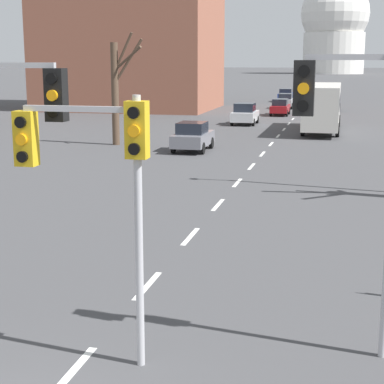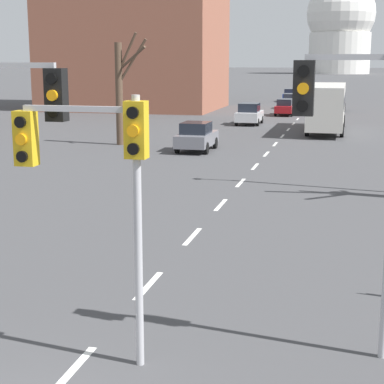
{
  "view_description": "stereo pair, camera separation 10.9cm",
  "coord_description": "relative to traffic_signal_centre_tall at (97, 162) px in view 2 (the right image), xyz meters",
  "views": [
    {
      "loc": [
        4.41,
        -7.03,
        5.38
      ],
      "look_at": [
        1.63,
        4.82,
        2.85
      ],
      "focal_mm": 60.0,
      "sensor_mm": 36.0,
      "label": 1
    },
    {
      "loc": [
        4.52,
        -7.0,
        5.38
      ],
      "look_at": [
        1.63,
        4.82,
        2.85
      ],
      "focal_mm": 60.0,
      "sensor_mm": 36.0,
      "label": 2
    }
  ],
  "objects": [
    {
      "name": "lane_stripe_0",
      "position": [
        -0.37,
        -0.57,
        -3.64
      ],
      "size": [
        0.16,
        2.0,
        0.01
      ],
      "primitive_type": "cube",
      "color": "silver",
      "rests_on": "ground_plane"
    },
    {
      "name": "lane_stripe_1",
      "position": [
        -0.37,
        3.93,
        -3.64
      ],
      "size": [
        0.16,
        2.0,
        0.01
      ],
      "primitive_type": "cube",
      "color": "silver",
      "rests_on": "ground_plane"
    },
    {
      "name": "lane_stripe_2",
      "position": [
        -0.37,
        8.43,
        -3.64
      ],
      "size": [
        0.16,
        2.0,
        0.01
      ],
      "primitive_type": "cube",
      "color": "silver",
      "rests_on": "ground_plane"
    },
    {
      "name": "lane_stripe_3",
      "position": [
        -0.37,
        12.93,
        -3.64
      ],
      "size": [
        0.16,
        2.0,
        0.01
      ],
      "primitive_type": "cube",
      "color": "silver",
      "rests_on": "ground_plane"
    },
    {
      "name": "lane_stripe_4",
      "position": [
        -0.37,
        17.43,
        -3.64
      ],
      "size": [
        0.16,
        2.0,
        0.01
      ],
      "primitive_type": "cube",
      "color": "silver",
      "rests_on": "ground_plane"
    },
    {
      "name": "lane_stripe_5",
      "position": [
        -0.37,
        21.93,
        -3.64
      ],
      "size": [
        0.16,
        2.0,
        0.01
      ],
      "primitive_type": "cube",
      "color": "silver",
      "rests_on": "ground_plane"
    },
    {
      "name": "lane_stripe_6",
      "position": [
        -0.37,
        26.43,
        -3.64
      ],
      "size": [
        0.16,
        2.0,
        0.01
      ],
      "primitive_type": "cube",
      "color": "silver",
      "rests_on": "ground_plane"
    },
    {
      "name": "lane_stripe_7",
      "position": [
        -0.37,
        30.93,
        -3.64
      ],
      "size": [
        0.16,
        2.0,
        0.01
      ],
      "primitive_type": "cube",
      "color": "silver",
      "rests_on": "ground_plane"
    },
    {
      "name": "lane_stripe_8",
      "position": [
        -0.37,
        35.43,
        -3.64
      ],
      "size": [
        0.16,
        2.0,
        0.01
      ],
      "primitive_type": "cube",
      "color": "silver",
      "rests_on": "ground_plane"
    },
    {
      "name": "lane_stripe_9",
      "position": [
        -0.37,
        39.93,
        -3.64
      ],
      "size": [
        0.16,
        2.0,
        0.01
      ],
      "primitive_type": "cube",
      "color": "silver",
      "rests_on": "ground_plane"
    },
    {
      "name": "lane_stripe_10",
      "position": [
        -0.37,
        44.43,
        -3.64
      ],
      "size": [
        0.16,
        2.0,
        0.01
      ],
      "primitive_type": "cube",
      "color": "silver",
      "rests_on": "ground_plane"
    },
    {
      "name": "lane_stripe_11",
      "position": [
        -0.37,
        48.93,
        -3.64
      ],
      "size": [
        0.16,
        2.0,
        0.01
      ],
      "primitive_type": "cube",
      "color": "silver",
      "rests_on": "ground_plane"
    },
    {
      "name": "lane_stripe_12",
      "position": [
        -0.37,
        53.43,
        -3.64
      ],
      "size": [
        0.16,
        2.0,
        0.01
      ],
      "primitive_type": "cube",
      "color": "silver",
      "rests_on": "ground_plane"
    },
    {
      "name": "traffic_signal_centre_tall",
      "position": [
        0.0,
        0.0,
        0.0
      ],
      "size": [
        2.39,
        0.34,
        4.8
      ],
      "color": "#B2B2B7",
      "rests_on": "ground_plane"
    },
    {
      "name": "traffic_signal_near_right",
      "position": [
        4.42,
        1.32,
        0.64
      ],
      "size": [
        1.95,
        0.34,
        5.66
      ],
      "color": "#B2B2B7",
      "rests_on": "ground_plane"
    },
    {
      "name": "sedan_near_left",
      "position": [
        -3.17,
        73.12,
        -2.81
      ],
      "size": [
        1.83,
        4.33,
        1.65
      ],
      "color": "navy",
      "rests_on": "ground_plane"
    },
    {
      "name": "sedan_near_right",
      "position": [
        -3.91,
        43.02,
        -2.77
      ],
      "size": [
        1.95,
        3.97,
        1.78
      ],
      "color": "silver",
      "rests_on": "ground_plane"
    },
    {
      "name": "sedan_mid_centre",
      "position": [
        -2.18,
        61.61,
        -2.81
      ],
      "size": [
        1.69,
        4.12,
        1.64
      ],
      "color": "#B7B7BC",
      "rests_on": "ground_plane"
    },
    {
      "name": "sedan_far_left",
      "position": [
        -1.9,
        52.62,
        -2.84
      ],
      "size": [
        1.7,
        4.2,
        1.59
      ],
      "color": "maroon",
      "rests_on": "ground_plane"
    },
    {
      "name": "sedan_far_right",
      "position": [
        2.81,
        59.26,
        -2.84
      ],
      "size": [
        1.86,
        4.21,
        1.55
      ],
      "color": "black",
      "rests_on": "ground_plane"
    },
    {
      "name": "sedan_distant_centre",
      "position": [
        -4.58,
        26.76,
        -2.78
      ],
      "size": [
        1.92,
        4.07,
        1.72
      ],
      "color": "slate",
      "rests_on": "ground_plane"
    },
    {
      "name": "city_bus",
      "position": [
        2.53,
        39.07,
        -1.6
      ],
      "size": [
        2.66,
        10.8,
        3.48
      ],
      "color": "beige",
      "rests_on": "ground_plane"
    },
    {
      "name": "bare_tree_left_near",
      "position": [
        -9.85,
        28.35,
        -0.14
      ],
      "size": [
        2.32,
        1.21,
        7.0
      ],
      "color": "brown",
      "rests_on": "ground_plane"
    },
    {
      "name": "capitol_dome",
      "position": [
        -0.37,
        235.62,
        13.25
      ],
      "size": [
        24.55,
        24.55,
        34.68
      ],
      "color": "silver",
      "rests_on": "ground_plane"
    }
  ]
}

